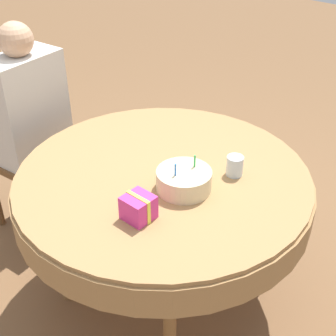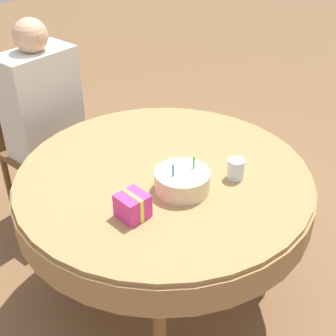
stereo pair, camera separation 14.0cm
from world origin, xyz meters
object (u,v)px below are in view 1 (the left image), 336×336
Objects in this scene: birthday_cake at (184,180)px; gift_box at (138,208)px; chair at (24,140)px; drinking_glass at (235,166)px; person at (31,114)px.

birthday_cake reaches higher than gift_box.
drinking_glass is at bearing -86.14° from chair.
chair is 1.29m from drinking_glass.
person reaches higher than drinking_glass.
person is 1.07m from gift_box.
gift_box is (-0.25, 0.01, 0.01)m from birthday_cake.
birthday_cake is 2.03× the size of gift_box.
chair reaches higher than gift_box.
chair reaches higher than birthday_cake.
chair is at bearing 100.85° from drinking_glass.
person is 1.05m from birthday_cake.
chair is 1.18m from birthday_cake.
chair is 1.19m from gift_box.
birthday_cake reaches higher than drinking_glass.
chair is 9.19× the size of gift_box.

